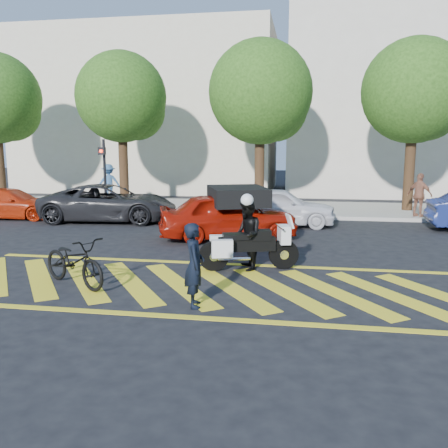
% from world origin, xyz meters
% --- Properties ---
extents(ground, '(90.00, 90.00, 0.00)m').
position_xyz_m(ground, '(0.00, 0.00, 0.00)').
color(ground, black).
rests_on(ground, ground).
extents(sidewalk, '(60.00, 5.00, 0.15)m').
position_xyz_m(sidewalk, '(0.00, 12.00, 0.07)').
color(sidewalk, '#9E998E').
rests_on(sidewalk, ground).
extents(crosswalk, '(12.33, 4.00, 0.01)m').
position_xyz_m(crosswalk, '(-0.04, 0.00, 0.00)').
color(crosswalk, yellow).
rests_on(crosswalk, ground).
extents(building_left, '(16.00, 8.00, 10.00)m').
position_xyz_m(building_left, '(-8.00, 21.00, 5.00)').
color(building_left, beige).
rests_on(building_left, ground).
extents(building_right, '(16.00, 8.00, 11.00)m').
position_xyz_m(building_right, '(9.00, 21.00, 5.50)').
color(building_right, beige).
rests_on(building_right, ground).
extents(tree_left, '(4.20, 4.20, 7.26)m').
position_xyz_m(tree_left, '(-6.37, 12.06, 4.99)').
color(tree_left, black).
rests_on(tree_left, ground).
extents(tree_center, '(4.60, 4.60, 7.56)m').
position_xyz_m(tree_center, '(0.13, 12.06, 5.10)').
color(tree_center, black).
rests_on(tree_center, ground).
extents(tree_right, '(4.40, 4.40, 7.41)m').
position_xyz_m(tree_right, '(6.63, 12.06, 5.05)').
color(tree_right, black).
rests_on(tree_right, ground).
extents(signal_pole, '(0.28, 0.43, 3.20)m').
position_xyz_m(signal_pole, '(-6.50, 9.74, 1.92)').
color(signal_pole, black).
rests_on(signal_pole, ground).
extents(officer_bike, '(0.52, 0.66, 1.59)m').
position_xyz_m(officer_bike, '(0.05, -1.31, 0.79)').
color(officer_bike, black).
rests_on(officer_bike, ground).
extents(bicycle, '(2.13, 1.64, 1.07)m').
position_xyz_m(bicycle, '(-2.80, -0.44, 0.54)').
color(bicycle, black).
rests_on(bicycle, ground).
extents(police_motorcycle, '(2.38, 1.10, 1.07)m').
position_xyz_m(police_motorcycle, '(0.71, 1.45, 0.58)').
color(police_motorcycle, black).
rests_on(police_motorcycle, ground).
extents(officer_moto, '(0.84, 0.97, 1.70)m').
position_xyz_m(officer_moto, '(0.70, 1.46, 0.85)').
color(officer_moto, black).
rests_on(officer_moto, ground).
extents(red_convertible, '(4.73, 3.12, 1.50)m').
position_xyz_m(red_convertible, '(-0.34, 5.09, 0.75)').
color(red_convertible, '#911206').
rests_on(red_convertible, ground).
extents(parked_left, '(4.33, 2.13, 1.21)m').
position_xyz_m(parked_left, '(-9.76, 7.80, 0.61)').
color(parked_left, '#B6270B').
rests_on(parked_left, ground).
extents(parked_mid_left, '(5.43, 2.92, 1.45)m').
position_xyz_m(parked_mid_left, '(-5.50, 7.80, 0.72)').
color(parked_mid_left, black).
rests_on(parked_mid_left, ground).
extents(parked_mid_right, '(4.30, 1.91, 1.44)m').
position_xyz_m(parked_mid_right, '(1.09, 7.87, 0.72)').
color(parked_mid_right, silver).
rests_on(parked_mid_right, ground).
extents(pedestrian_left, '(1.38, 1.22, 1.85)m').
position_xyz_m(pedestrian_left, '(-7.71, 12.99, 1.07)').
color(pedestrian_left, '#355F92').
rests_on(pedestrian_left, sidewalk).
extents(pedestrian_right, '(1.04, 0.97, 1.72)m').
position_xyz_m(pedestrian_right, '(6.53, 10.00, 1.01)').
color(pedestrian_right, '#9A5F46').
rests_on(pedestrian_right, sidewalk).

